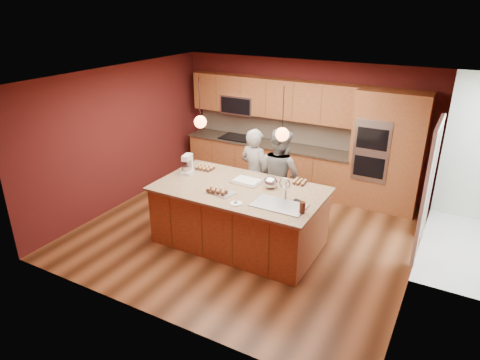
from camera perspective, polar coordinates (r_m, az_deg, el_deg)
The scene contains 24 objects.
floor at distance 7.62m, azimuth 0.85°, elevation -6.96°, with size 5.50×5.50×0.00m, color #432411.
ceiling at distance 6.70m, azimuth 0.99°, elevation 13.49°, with size 5.50×5.50×0.00m, color white.
wall_back at distance 9.23m, azimuth 8.29°, elevation 7.29°, with size 5.50×5.50×0.00m, color #4F1716.
wall_front at distance 5.17m, azimuth -12.29°, elevation -5.90°, with size 5.50×5.50×0.00m, color #4F1716.
wall_left at distance 8.62m, azimuth -15.52°, elevation 5.57°, with size 5.00×5.00×0.00m, color #4F1716.
wall_right at distance 6.34m, azimuth 23.43°, elevation -1.77°, with size 5.00×5.00×0.00m, color #4F1716.
cabinet_run at distance 9.36m, azimuth 3.70°, elevation 5.37°, with size 3.74×0.64×2.30m.
oven_column at distance 8.55m, azimuth 19.06°, elevation 3.60°, with size 1.30×0.62×2.30m.
doorway_trim at distance 7.20m, azimuth 23.68°, elevation -1.57°, with size 0.08×1.11×2.20m, color silver, non-canonical shape.
pendant_left at distance 6.90m, azimuth -5.31°, elevation 7.75°, with size 0.20×0.20×0.80m.
pendant_right at distance 6.24m, azimuth 5.65°, elevation 6.11°, with size 0.20×0.20×0.80m.
island at distance 7.08m, azimuth 0.00°, elevation -4.72°, with size 2.72×1.52×1.38m.
person_left at distance 7.87m, azimuth 1.96°, elevation 0.88°, with size 0.62×0.41×1.70m, color black.
person_right at distance 7.65m, azimuth 5.30°, elevation 0.49°, with size 0.87×0.67×1.78m, color slate.
stand_mixer at distance 7.46m, azimuth -7.04°, elevation 1.93°, with size 0.22×0.28×0.34m.
sheet_cake at distance 7.07m, azimuth 0.92°, elevation -0.18°, with size 0.49×0.37×0.05m.
cooling_rack at distance 6.70m, azimuth -2.40°, elevation -1.66°, with size 0.38×0.27×0.02m, color #B2B4B9.
mixing_bowl at distance 6.86m, azimuth 4.10°, elevation -0.34°, with size 0.23×0.23×0.20m, color silver.
plate at distance 6.35m, azimuth -0.52°, elevation -3.13°, with size 0.18×0.18×0.01m, color white.
tumbler at distance 6.11m, azimuth 8.31°, elevation -3.67°, with size 0.08×0.08×0.17m, color #3D1C10.
phone at distance 6.49m, azimuth 7.75°, elevation -2.75°, with size 0.14×0.07×0.01m, color black.
cupcakes_left at distance 7.65m, azimuth -4.70°, elevation 1.69°, with size 0.33×0.25×0.07m, color tan, non-canonical shape.
cupcakes_rack at distance 6.67m, azimuth -3.11°, elevation -1.36°, with size 0.35×0.17×0.08m, color tan, non-canonical shape.
cupcakes_right at distance 7.09m, azimuth 7.96°, elevation -0.24°, with size 0.22×0.22×0.07m, color tan, non-canonical shape.
Camera 1 is at (3.09, -5.84, 3.79)m, focal length 32.00 mm.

